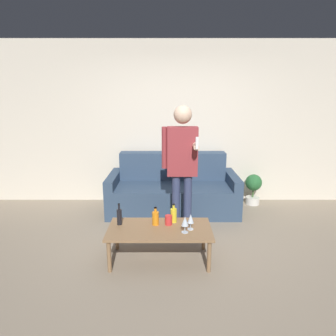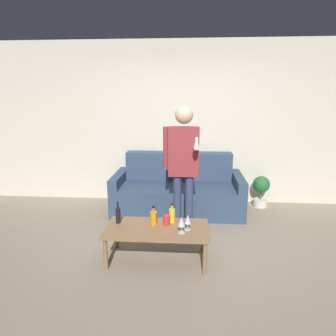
% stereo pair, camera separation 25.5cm
% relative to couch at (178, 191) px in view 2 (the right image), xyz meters
% --- Properties ---
extents(ground_plane, '(16.00, 16.00, 0.00)m').
position_rel_couch_xyz_m(ground_plane, '(0.09, -1.53, -0.32)').
color(ground_plane, gray).
extents(wall_back, '(8.00, 0.06, 2.70)m').
position_rel_couch_xyz_m(wall_back, '(0.09, 0.48, 1.03)').
color(wall_back, beige).
rests_on(wall_back, ground_plane).
extents(couch, '(2.03, 0.92, 0.90)m').
position_rel_couch_xyz_m(couch, '(0.00, 0.00, 0.00)').
color(couch, '#334760').
rests_on(couch, ground_plane).
extents(coffee_table, '(1.15, 0.58, 0.39)m').
position_rel_couch_xyz_m(coffee_table, '(-0.17, -1.55, 0.03)').
color(coffee_table, '#8E6B47').
rests_on(coffee_table, ground_plane).
extents(bottle_orange, '(0.07, 0.07, 0.22)m').
position_rel_couch_xyz_m(bottle_orange, '(-0.01, -1.39, 0.16)').
color(bottle_orange, yellow).
rests_on(bottle_orange, coffee_table).
extents(bottle_green, '(0.06, 0.06, 0.25)m').
position_rel_couch_xyz_m(bottle_green, '(-0.63, -1.46, 0.17)').
color(bottle_green, black).
rests_on(bottle_green, coffee_table).
extents(bottle_dark, '(0.08, 0.08, 0.21)m').
position_rel_couch_xyz_m(bottle_dark, '(-0.22, -1.46, 0.15)').
color(bottle_dark, orange).
rests_on(bottle_dark, coffee_table).
extents(wine_glass_near, '(0.07, 0.07, 0.18)m').
position_rel_couch_xyz_m(wine_glass_near, '(0.17, -1.59, 0.19)').
color(wine_glass_near, silver).
rests_on(wine_glass_near, coffee_table).
extents(wine_glass_far, '(0.08, 0.08, 0.18)m').
position_rel_couch_xyz_m(wine_glass_far, '(0.10, -1.66, 0.19)').
color(wine_glass_far, silver).
rests_on(wine_glass_far, coffee_table).
extents(cup_on_table, '(0.08, 0.08, 0.11)m').
position_rel_couch_xyz_m(cup_on_table, '(-0.07, -1.46, 0.12)').
color(cup_on_table, red).
rests_on(cup_on_table, coffee_table).
extents(person_standing_front, '(0.45, 0.43, 1.71)m').
position_rel_couch_xyz_m(person_standing_front, '(0.10, -0.91, 0.71)').
color(person_standing_front, navy).
rests_on(person_standing_front, ground_plane).
extents(potted_plant, '(0.28, 0.28, 0.52)m').
position_rel_couch_xyz_m(potted_plant, '(1.38, 0.24, -0.01)').
color(potted_plant, silver).
rests_on(potted_plant, ground_plane).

